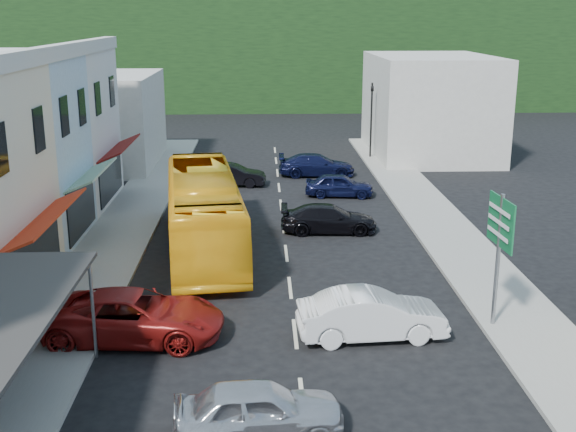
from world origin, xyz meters
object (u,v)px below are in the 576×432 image
(car_red, at_px, (134,318))
(direction_sign, at_px, (497,263))
(car_silver, at_px, (259,409))
(car_white, at_px, (371,317))
(pedestrian_left, at_px, (40,287))
(bus, at_px, (203,215))
(traffic_signal, at_px, (371,121))

(car_red, distance_m, direction_sign, 11.51)
(car_silver, height_order, car_white, same)
(pedestrian_left, relative_size, direction_sign, 0.38)
(car_red, xyz_separation_m, pedestrian_left, (-3.45, 2.01, 0.30))
(bus, bearing_deg, direction_sign, -47.17)
(car_red, relative_size, traffic_signal, 0.88)
(car_white, relative_size, direction_sign, 0.99)
(car_white, distance_m, pedestrian_left, 11.03)
(traffic_signal, bearing_deg, car_red, 51.38)
(car_silver, bearing_deg, car_white, -39.12)
(bus, relative_size, car_silver, 2.64)
(traffic_signal, bearing_deg, car_silver, 60.65)
(car_red, bearing_deg, car_silver, -140.68)
(bus, xyz_separation_m, car_red, (-1.50, -8.77, -0.85))
(pedestrian_left, bearing_deg, direction_sign, -113.90)
(car_silver, distance_m, direction_sign, 9.69)
(direction_sign, bearing_deg, traffic_signal, 86.16)
(car_silver, relative_size, car_red, 0.96)
(direction_sign, bearing_deg, car_silver, -145.38)
(car_white, height_order, pedestrian_left, pedestrian_left)
(traffic_signal, bearing_deg, pedestrian_left, 43.97)
(car_silver, relative_size, direction_sign, 0.99)
(bus, relative_size, traffic_signal, 2.21)
(direction_sign, xyz_separation_m, traffic_signal, (0.20, 28.25, 0.40))
(car_red, bearing_deg, car_white, -87.10)
(bus, distance_m, traffic_signal, 22.33)
(direction_sign, bearing_deg, car_red, 178.64)
(car_red, bearing_deg, direction_sign, -83.74)
(bus, distance_m, car_silver, 14.48)
(traffic_signal, bearing_deg, car_white, 65.06)
(bus, bearing_deg, traffic_signal, 56.10)
(bus, height_order, pedestrian_left, bus)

